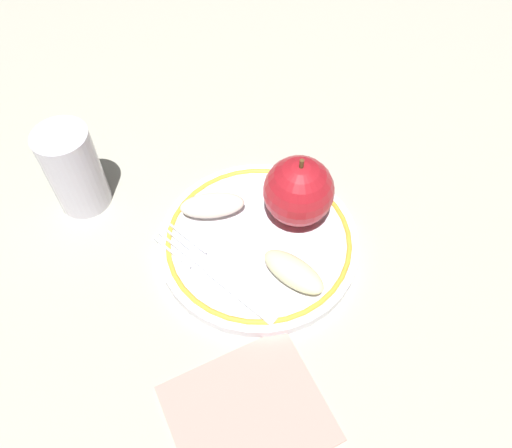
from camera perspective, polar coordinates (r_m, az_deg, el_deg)
The scene contains 8 objects.
ground_plane at distance 0.57m, azimuth 1.82°, elevation -1.40°, with size 2.00×2.00×0.00m, color #B0AD9B.
plate at distance 0.56m, azimuth -0.00°, elevation -1.63°, with size 0.22×0.22×0.02m.
apple_red_whole at distance 0.55m, azimuth 4.82°, elevation 3.83°, with size 0.08×0.08×0.09m.
apple_slice_front at distance 0.57m, azimuth -5.01°, elevation 2.15°, with size 0.07×0.03×0.02m, color #F0E1CD.
apple_slice_back at distance 0.52m, azimuth 4.31°, elevation -5.46°, with size 0.07×0.03×0.02m, color beige.
fork at distance 0.53m, azimuth -4.34°, elevation -5.97°, with size 0.05×0.17×0.00m.
drinking_glass at distance 0.60m, azimuth -20.12°, elevation 5.85°, with size 0.06×0.06×0.11m, color silver.
napkin_folded at distance 0.49m, azimuth -0.96°, elevation -20.76°, with size 0.14×0.12×0.01m, color tan.
Camera 1 is at (0.21, 0.24, 0.48)m, focal length 35.00 mm.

